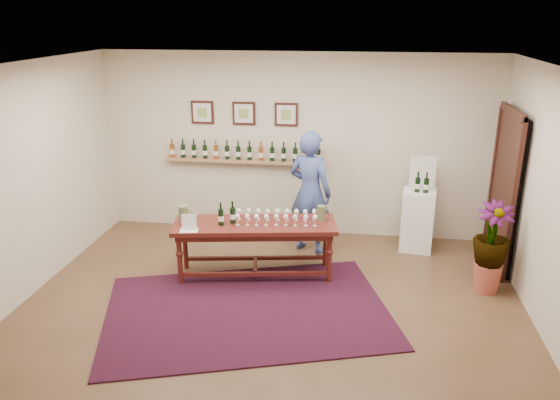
# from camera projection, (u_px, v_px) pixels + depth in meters

# --- Properties ---
(ground) EXTENTS (6.00, 6.00, 0.00)m
(ground) POSITION_uv_depth(u_px,v_px,m) (270.00, 309.00, 6.46)
(ground) COLOR #4E3A22
(ground) RESTS_ON ground
(room_shell) EXTENTS (6.00, 6.00, 6.00)m
(room_shell) POSITION_uv_depth(u_px,v_px,m) (442.00, 181.00, 7.54)
(room_shell) COLOR beige
(room_shell) RESTS_ON ground
(rug) EXTENTS (3.77, 3.06, 0.02)m
(rug) POSITION_uv_depth(u_px,v_px,m) (247.00, 311.00, 6.42)
(rug) COLOR #4E0E16
(rug) RESTS_ON ground
(tasting_table) EXTENTS (2.19, 1.01, 0.75)m
(tasting_table) POSITION_uv_depth(u_px,v_px,m) (255.00, 231.00, 7.11)
(tasting_table) COLOR #471711
(tasting_table) RESTS_ON ground
(table_glasses) EXTENTS (1.18, 0.41, 0.16)m
(table_glasses) POSITION_uv_depth(u_px,v_px,m) (277.00, 217.00, 7.06)
(table_glasses) COLOR white
(table_glasses) RESTS_ON tasting_table
(table_bottles) EXTENTS (0.31, 0.18, 0.33)m
(table_bottles) POSITION_uv_depth(u_px,v_px,m) (227.00, 212.00, 6.99)
(table_bottles) COLOR black
(table_bottles) RESTS_ON tasting_table
(pitcher_left) EXTENTS (0.16, 0.16, 0.24)m
(pitcher_left) POSITION_uv_depth(u_px,v_px,m) (184.00, 215.00, 7.02)
(pitcher_left) COLOR #5E653F
(pitcher_left) RESTS_ON tasting_table
(pitcher_right) EXTENTS (0.16, 0.16, 0.21)m
(pitcher_right) POSITION_uv_depth(u_px,v_px,m) (321.00, 213.00, 7.12)
(pitcher_right) COLOR #5E653F
(pitcher_right) RESTS_ON tasting_table
(menu_card) EXTENTS (0.26, 0.21, 0.20)m
(menu_card) POSITION_uv_depth(u_px,v_px,m) (189.00, 222.00, 6.81)
(menu_card) COLOR silver
(menu_card) RESTS_ON tasting_table
(display_pedestal) EXTENTS (0.51, 0.51, 0.91)m
(display_pedestal) POSITION_uv_depth(u_px,v_px,m) (417.00, 220.00, 7.98)
(display_pedestal) COLOR white
(display_pedestal) RESTS_ON ground
(pedestal_bottles) EXTENTS (0.31, 0.12, 0.30)m
(pedestal_bottles) POSITION_uv_depth(u_px,v_px,m) (422.00, 182.00, 7.71)
(pedestal_bottles) COLOR black
(pedestal_bottles) RESTS_ON display_pedestal
(info_sign) EXTENTS (0.36, 0.07, 0.50)m
(info_sign) POSITION_uv_depth(u_px,v_px,m) (423.00, 172.00, 7.87)
(info_sign) COLOR silver
(info_sign) RESTS_ON display_pedestal
(potted_plant) EXTENTS (0.54, 0.54, 1.01)m
(potted_plant) POSITION_uv_depth(u_px,v_px,m) (491.00, 248.00, 6.71)
(potted_plant) COLOR #AE4C3A
(potted_plant) RESTS_ON ground
(person) EXTENTS (0.77, 0.65, 1.79)m
(person) POSITION_uv_depth(u_px,v_px,m) (310.00, 192.00, 7.79)
(person) COLOR #3A4C8A
(person) RESTS_ON ground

